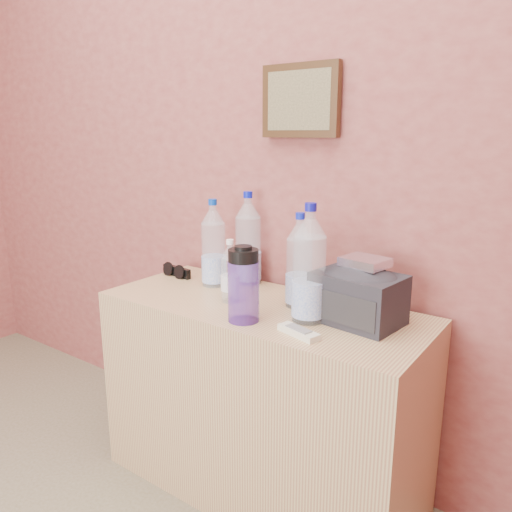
{
  "coord_description": "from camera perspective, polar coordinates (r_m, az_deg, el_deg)",
  "views": [
    {
      "loc": [
        1.1,
        0.41,
        1.29
      ],
      "look_at": [
        0.17,
        1.71,
        0.9
      ],
      "focal_mm": 35.0,
      "sensor_mm": 36.0,
      "label": 1
    }
  ],
  "objects": [
    {
      "name": "pet_large_c",
      "position": [
        1.68,
        4.96,
        -1.1
      ],
      "size": [
        0.09,
        0.09,
        0.32
      ],
      "rotation": [
        0.0,
        0.0,
        0.09
      ],
      "color": "white",
      "rests_on": "dresser"
    },
    {
      "name": "nalgene_bottle",
      "position": [
        1.55,
        -1.44,
        -3.27
      ],
      "size": [
        0.1,
        0.1,
        0.24
      ],
      "rotation": [
        0.0,
        0.0,
        0.18
      ],
      "color": "#5D30A9",
      "rests_on": "dresser"
    },
    {
      "name": "foil_packet",
      "position": [
        1.57,
        12.34,
        -0.66
      ],
      "size": [
        0.15,
        0.13,
        0.03
      ],
      "primitive_type": "cube",
      "rotation": [
        0.0,
        0.0,
        -0.17
      ],
      "color": "white",
      "rests_on": "toiletry_bag"
    },
    {
      "name": "pet_large_d",
      "position": [
        1.54,
        6.09,
        -1.6
      ],
      "size": [
        0.1,
        0.1,
        0.37
      ],
      "rotation": [
        0.0,
        0.0,
        -0.08
      ],
      "color": "silver",
      "rests_on": "dresser"
    },
    {
      "name": "picture_frame",
      "position": [
        1.82,
        5.08,
        17.27
      ],
      "size": [
        0.3,
        0.03,
        0.25
      ],
      "primitive_type": null,
      "color": "#382311",
      "rests_on": "room_shell"
    },
    {
      "name": "sunglasses",
      "position": [
        2.08,
        -9.04,
        -1.75
      ],
      "size": [
        0.16,
        0.08,
        0.04
      ],
      "primitive_type": null,
      "rotation": [
        0.0,
        0.0,
        -0.12
      ],
      "color": "black",
      "rests_on": "dresser"
    },
    {
      "name": "ac_remote",
      "position": [
        1.48,
        4.89,
        -8.66
      ],
      "size": [
        0.15,
        0.08,
        0.02
      ],
      "primitive_type": "cube",
      "rotation": [
        0.0,
        0.0,
        -0.28
      ],
      "color": "beige",
      "rests_on": "dresser"
    },
    {
      "name": "toiletry_bag",
      "position": [
        1.58,
        11.6,
        -4.38
      ],
      "size": [
        0.28,
        0.22,
        0.18
      ],
      "primitive_type": null,
      "rotation": [
        0.0,
        0.0,
        -0.13
      ],
      "color": "black",
      "rests_on": "dresser"
    },
    {
      "name": "pet_large_b",
      "position": [
        1.93,
        -0.91,
        1.45
      ],
      "size": [
        0.1,
        0.1,
        0.36
      ],
      "rotation": [
        0.0,
        0.0,
        0.4
      ],
      "color": "silver",
      "rests_on": "dresser"
    },
    {
      "name": "pet_large_a",
      "position": [
        1.91,
        -4.87,
        0.94
      ],
      "size": [
        0.09,
        0.09,
        0.34
      ],
      "rotation": [
        0.0,
        0.0,
        -0.32
      ],
      "color": "silver",
      "rests_on": "dresser"
    },
    {
      "name": "pet_small",
      "position": [
        1.73,
        -2.95,
        -2.13
      ],
      "size": [
        0.06,
        0.06,
        0.22
      ],
      "rotation": [
        0.0,
        0.0,
        0.12
      ],
      "color": "silver",
      "rests_on": "dresser"
    },
    {
      "name": "dresser",
      "position": [
        1.87,
        0.58,
        -16.0
      ],
      "size": [
        1.14,
        0.48,
        0.72
      ],
      "primitive_type": "cube",
      "color": "tan",
      "rests_on": "ground"
    }
  ]
}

